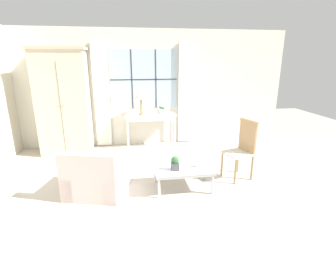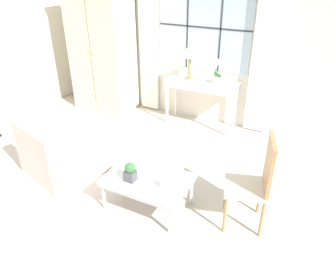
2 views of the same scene
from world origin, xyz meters
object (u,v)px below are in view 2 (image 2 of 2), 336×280
at_px(table_lamp, 190,51).
at_px(armchair_upholstered, 60,156).
at_px(side_chair_wooden, 257,179).
at_px(armoire, 102,47).
at_px(pillar_candle, 164,184).
at_px(coffee_table, 148,181).
at_px(potted_plant_small, 130,172).
at_px(console_table, 202,86).
at_px(potted_orchid, 215,74).

height_order(table_lamp, armchair_upholstered, table_lamp).
height_order(armchair_upholstered, side_chair_wooden, side_chair_wooden).
distance_m(armoire, pillar_candle, 3.49).
relative_size(table_lamp, armchair_upholstered, 0.56).
xyz_separation_m(coffee_table, potted_plant_small, (-0.15, -0.12, 0.16)).
bearing_deg(console_table, pillar_candle, -77.08).
bearing_deg(console_table, armoire, -177.10).
height_order(armoire, coffee_table, armoire).
height_order(potted_orchid, potted_plant_small, potted_orchid).
distance_m(table_lamp, potted_plant_small, 2.58).
xyz_separation_m(console_table, table_lamp, (-0.22, -0.02, 0.57)).
relative_size(armoire, console_table, 1.93).
bearing_deg(coffee_table, table_lamp, 102.85).
bearing_deg(side_chair_wooden, table_lamp, 129.72).
relative_size(console_table, side_chair_wooden, 1.13).
bearing_deg(side_chair_wooden, potted_plant_small, -163.43).
bearing_deg(armoire, side_chair_wooden, -29.72).
height_order(coffee_table, potted_plant_small, potted_plant_small).
bearing_deg(potted_plant_small, table_lamp, 98.79).
distance_m(potted_orchid, coffee_table, 2.40).
relative_size(console_table, potted_plant_small, 5.28).
bearing_deg(potted_plant_small, coffee_table, 38.20).
bearing_deg(coffee_table, armchair_upholstered, 177.66).
bearing_deg(coffee_table, pillar_candle, -14.43).
xyz_separation_m(armoire, table_lamp, (1.74, 0.08, 0.11)).
height_order(table_lamp, potted_orchid, table_lamp).
bearing_deg(side_chair_wooden, potted_orchid, 121.18).
bearing_deg(armchair_upholstered, pillar_candle, -4.16).
distance_m(armchair_upholstered, pillar_candle, 1.67).
bearing_deg(potted_plant_small, side_chair_wooden, 16.57).
height_order(console_table, pillar_candle, console_table).
relative_size(console_table, potted_orchid, 3.06).
bearing_deg(armchair_upholstered, console_table, 64.07).
xyz_separation_m(table_lamp, side_chair_wooden, (1.70, -2.04, -0.69)).
distance_m(coffee_table, pillar_candle, 0.27).
height_order(potted_orchid, side_chair_wooden, potted_orchid).
xyz_separation_m(armchair_upholstered, coffee_table, (1.41, -0.06, 0.09)).
distance_m(console_table, potted_plant_small, 2.47).
bearing_deg(table_lamp, armchair_upholstered, -111.42).
bearing_deg(potted_orchid, potted_plant_small, -91.88).
height_order(console_table, table_lamp, table_lamp).
xyz_separation_m(console_table, side_chair_wooden, (1.47, -2.06, -0.12)).
distance_m(potted_orchid, side_chair_wooden, 2.42).
bearing_deg(pillar_candle, coffee_table, 165.57).
bearing_deg(potted_orchid, pillar_candle, -82.46).
height_order(potted_plant_small, pillar_candle, potted_plant_small).
distance_m(potted_orchid, pillar_candle, 2.46).
bearing_deg(armchair_upholstered, coffee_table, -2.34).
xyz_separation_m(console_table, potted_orchid, (0.23, -0.01, 0.25)).
relative_size(side_chair_wooden, pillar_candle, 8.78).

